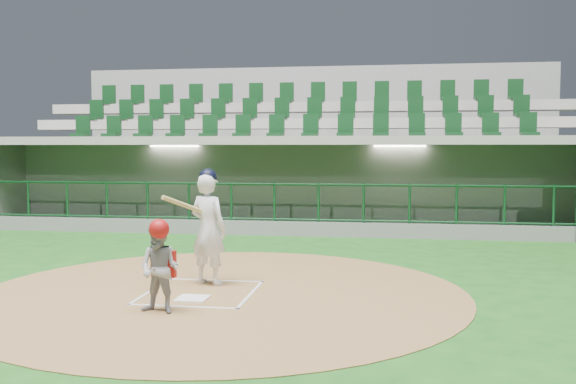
{
  "coord_description": "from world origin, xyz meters",
  "views": [
    {
      "loc": [
        2.68,
        -9.25,
        2.14
      ],
      "look_at": [
        0.85,
        2.6,
        1.3
      ],
      "focal_mm": 40.0,
      "sensor_mm": 36.0,
      "label": 1
    }
  ],
  "objects": [
    {
      "name": "catcher",
      "position": [
        -0.19,
        -1.47,
        0.61
      ],
      "size": [
        0.62,
        0.52,
        1.21
      ],
      "color": "#95959A",
      "rests_on": "dirt_circle"
    },
    {
      "name": "dirt_circle",
      "position": [
        0.3,
        -0.2,
        0.01
      ],
      "size": [
        7.2,
        7.2,
        0.01
      ],
      "primitive_type": "cylinder",
      "color": "brown",
      "rests_on": "ground"
    },
    {
      "name": "dugout_structure",
      "position": [
        0.14,
        7.83,
        0.95
      ],
      "size": [
        16.4,
        3.7,
        3.0
      ],
      "color": "gray",
      "rests_on": "ground"
    },
    {
      "name": "seating_deck",
      "position": [
        0.0,
        10.91,
        1.42
      ],
      "size": [
        17.0,
        6.72,
        5.15
      ],
      "color": "gray",
      "rests_on": "ground"
    },
    {
      "name": "ground",
      "position": [
        0.0,
        0.0,
        0.0
      ],
      "size": [
        120.0,
        120.0,
        0.0
      ],
      "primitive_type": "plane",
      "color": "#174E16",
      "rests_on": "ground"
    },
    {
      "name": "batter",
      "position": [
        -0.04,
        0.28,
        0.91
      ],
      "size": [
        0.91,
        0.95,
        1.8
      ],
      "color": "white",
      "rests_on": "dirt_circle"
    },
    {
      "name": "batter_box_chalk",
      "position": [
        0.0,
        -0.3,
        0.02
      ],
      "size": [
        1.55,
        1.8,
        0.01
      ],
      "color": "silver",
      "rests_on": "ground"
    },
    {
      "name": "home_plate",
      "position": [
        0.0,
        -0.7,
        0.02
      ],
      "size": [
        0.43,
        0.43,
        0.02
      ],
      "primitive_type": "cube",
      "color": "white",
      "rests_on": "dirt_circle"
    }
  ]
}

